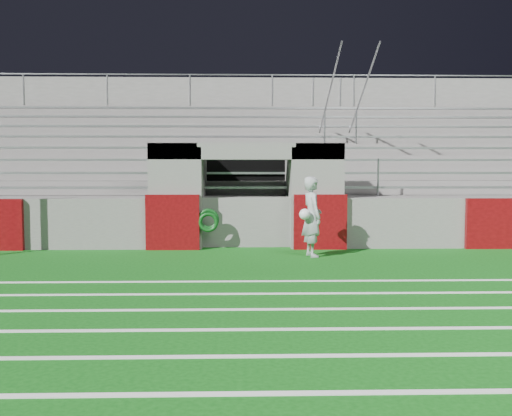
{
  "coord_description": "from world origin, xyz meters",
  "views": [
    {
      "loc": [
        -0.12,
        -10.88,
        1.99
      ],
      "look_at": [
        0.2,
        1.8,
        1.1
      ],
      "focal_mm": 40.0,
      "sensor_mm": 36.0,
      "label": 1
    }
  ],
  "objects": [
    {
      "name": "stadium_structure",
      "position": [
        0.0,
        7.97,
        1.49
      ],
      "size": [
        26.0,
        8.48,
        5.42
      ],
      "color": "slate",
      "rests_on": "ground"
    },
    {
      "name": "field_markings",
      "position": [
        0.0,
        -5.0,
        0.01
      ],
      "size": [
        28.0,
        8.09,
        0.01
      ],
      "color": "white",
      "rests_on": "ground"
    },
    {
      "name": "ground",
      "position": [
        0.0,
        0.0,
        0.0
      ],
      "size": [
        90.0,
        90.0,
        0.0
      ],
      "primitive_type": "plane",
      "color": "#0D4E10",
      "rests_on": "ground"
    },
    {
      "name": "hose_coil",
      "position": [
        -0.93,
        2.93,
        0.72
      ],
      "size": [
        0.53,
        0.15,
        0.57
      ],
      "color": "#0C3F13",
      "rests_on": "ground"
    },
    {
      "name": "goalkeeper_with_ball",
      "position": [
        1.46,
        1.82,
        0.9
      ],
      "size": [
        0.6,
        0.74,
        1.8
      ],
      "color": "#9DA3A6",
      "rests_on": "ground"
    }
  ]
}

